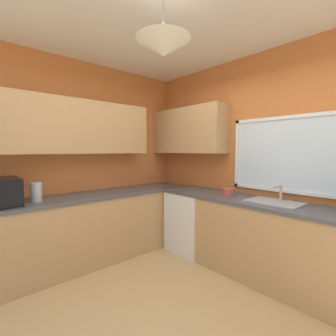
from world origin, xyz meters
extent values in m
plane|color=tan|center=(0.00, 0.00, 0.00)|extent=(8.15, 8.15, 0.00)
cube|color=#D17238|center=(0.00, 1.69, 1.37)|extent=(3.82, 0.06, 2.73)
cube|color=#D17238|center=(-1.88, 0.00, 1.37)|extent=(0.06, 3.45, 2.73)
cube|color=silver|center=(0.32, 1.66, 1.45)|extent=(1.29, 0.02, 0.83)
cube|color=white|center=(0.32, 1.65, 1.88)|extent=(1.37, 0.04, 0.04)
cube|color=white|center=(0.32, 1.65, 1.01)|extent=(1.37, 0.04, 0.04)
cube|color=white|center=(-0.35, 1.65, 1.45)|extent=(0.04, 0.04, 0.91)
cube|color=tan|center=(-1.69, -0.20, 1.80)|extent=(0.32, 2.33, 0.70)
cube|color=tan|center=(-1.17, 1.50, 1.80)|extent=(1.37, 0.32, 0.70)
cylinder|color=#B7B7BC|center=(0.00, 0.00, 2.56)|extent=(0.02, 0.02, 0.35)
cone|color=silver|center=(0.00, 0.00, 2.31)|extent=(0.44, 0.44, 0.14)
cube|color=tan|center=(-1.54, 0.00, 0.44)|extent=(0.62, 3.03, 0.87)
cube|color=#4C4C51|center=(-1.54, 0.00, 0.89)|extent=(0.65, 3.06, 0.04)
cube|color=tan|center=(0.21, 1.35, 0.44)|extent=(2.88, 0.62, 0.87)
cube|color=#4C4C51|center=(0.21, 1.35, 0.89)|extent=(2.91, 0.65, 0.04)
cube|color=white|center=(-0.88, 1.32, 0.43)|extent=(0.60, 0.60, 0.87)
cube|color=black|center=(-1.54, -0.95, 1.06)|extent=(0.48, 0.36, 0.29)
cylinder|color=#B7B7BC|center=(-1.52, -0.61, 1.02)|extent=(0.12, 0.12, 0.22)
cube|color=#9EA0A5|center=(0.32, 1.35, 0.91)|extent=(0.56, 0.40, 0.02)
cylinder|color=#B7B7BC|center=(0.32, 1.51, 1.00)|extent=(0.03, 0.03, 0.18)
cylinder|color=#B7B7BC|center=(0.32, 1.41, 1.09)|extent=(0.02, 0.20, 0.02)
cylinder|color=#B74C42|center=(-0.28, 1.35, 0.96)|extent=(0.16, 0.16, 0.09)
camera|label=1|loc=(1.50, -1.28, 1.50)|focal=25.68mm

